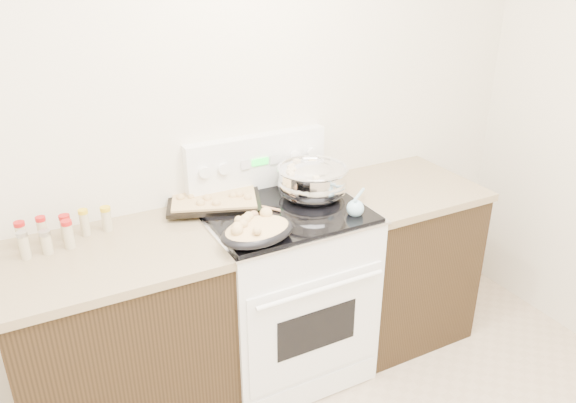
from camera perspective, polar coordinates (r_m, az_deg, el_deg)
room_shell at (r=1.14m, az=16.69°, el=3.16°), size 4.10×3.60×2.75m
counter_left at (r=2.74m, az=-16.60°, el=-13.25°), size 0.93×0.67×0.92m
counter_right at (r=3.29m, az=10.88°, el=-5.66°), size 0.73×0.67×0.92m
kitchen_range at (r=2.93m, az=-0.50°, el=-8.71°), size 0.78×0.73×1.22m
mixing_bowl at (r=2.79m, az=2.48°, el=2.02°), size 0.46×0.46×0.21m
roasting_pan at (r=2.40m, az=-3.21°, el=-2.94°), size 0.38×0.30×0.11m
baking_sheet at (r=2.77m, az=-7.49°, el=0.19°), size 0.53×0.45×0.06m
wooden_spoon at (r=2.64m, az=-3.31°, el=-1.06°), size 0.16×0.21×0.04m
blue_ladle at (r=2.65m, az=6.90°, el=-0.54°), size 0.21×0.22×0.10m
spice_jars at (r=2.60m, az=-22.31°, el=-2.84°), size 0.40×0.14×0.13m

